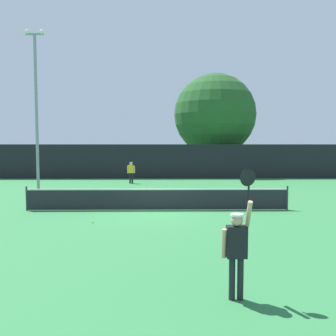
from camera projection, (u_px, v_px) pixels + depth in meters
ground_plane at (158, 210)px, 15.99m from camera, size 120.00×120.00×0.00m
tennis_net at (158, 199)px, 15.95m from camera, size 11.62×0.08×1.07m
perimeter_fence at (160, 161)px, 30.14m from camera, size 39.15×0.12×2.85m
player_serving at (237, 243)px, 6.81m from camera, size 0.68×0.39×2.50m
player_receiving at (131, 171)px, 26.44m from camera, size 0.57×0.23×1.55m
tennis_ball at (93, 222)px, 13.47m from camera, size 0.07×0.07×0.07m
light_pole at (36, 102)px, 22.09m from camera, size 1.18×0.28×9.82m
large_tree at (215, 115)px, 34.46m from camera, size 7.77×7.77×9.55m
parked_car_near at (138, 164)px, 37.43m from camera, size 2.32×4.37×1.69m
parked_car_mid at (185, 164)px, 37.10m from camera, size 2.08×4.28×1.69m
parked_car_far at (231, 165)px, 35.84m from camera, size 2.39×4.40×1.69m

